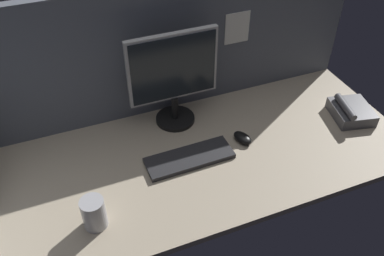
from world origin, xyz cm
name	(u,v)px	position (x,y,z in cm)	size (l,w,h in cm)	color
ground_plane	(201,155)	(0.00, 0.00, -1.50)	(180.00, 80.00, 3.00)	tan
cubicle_wall_back	(170,48)	(0.04, 37.50, 30.59)	(180.00, 5.50, 61.17)	#565B66
monitor	(173,76)	(-2.78, 25.13, 24.32)	(40.14, 18.00, 44.28)	black
keyboard	(189,158)	(-6.22, -2.31, 1.00)	(37.00, 13.00, 2.00)	#262628
mouse	(242,137)	(19.80, 0.25, 1.70)	(5.60, 9.60, 3.40)	black
mug_steel	(94,213)	(-49.28, -20.35, 6.25)	(8.54, 8.54, 12.49)	#B2B2B7
desk_phone	(351,111)	(74.51, -3.72, 3.19)	(20.69, 22.21, 8.80)	#4C4C51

